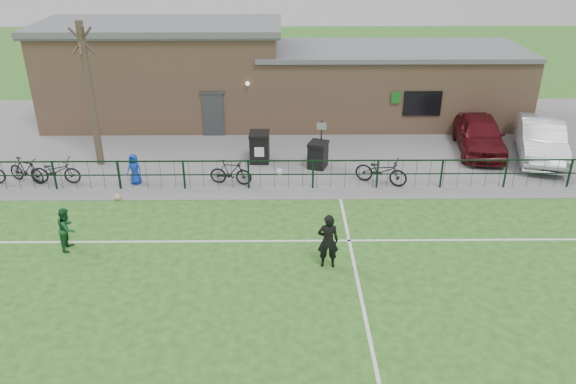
{
  "coord_description": "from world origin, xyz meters",
  "views": [
    {
      "loc": [
        -0.17,
        -11.83,
        9.5
      ],
      "look_at": [
        0.0,
        5.0,
        1.3
      ],
      "focal_mm": 35.0,
      "sensor_mm": 36.0,
      "label": 1
    }
  ],
  "objects_px": {
    "wheelie_bin_left": "(260,148)",
    "bicycle_d": "(231,172)",
    "outfield_player": "(67,229)",
    "bare_tree": "(91,96)",
    "ball_ground": "(118,197)",
    "car_maroon": "(480,134)",
    "bicycle_b": "(26,170)",
    "bicycle_c": "(56,171)",
    "car_silver": "(541,139)",
    "bicycle_e": "(381,171)",
    "wheelie_bin_right": "(318,156)",
    "sign_post": "(321,143)",
    "spectator_child": "(134,169)"
  },
  "relations": [
    {
      "from": "wheelie_bin_left",
      "to": "car_silver",
      "type": "xyz_separation_m",
      "value": [
        12.26,
        0.33,
        0.23
      ]
    },
    {
      "from": "car_maroon",
      "to": "bicycle_b",
      "type": "relative_size",
      "value": 2.76
    },
    {
      "from": "wheelie_bin_left",
      "to": "outfield_player",
      "type": "distance_m",
      "value": 9.17
    },
    {
      "from": "wheelie_bin_left",
      "to": "bicycle_b",
      "type": "height_order",
      "value": "wheelie_bin_left"
    },
    {
      "from": "wheelie_bin_right",
      "to": "car_maroon",
      "type": "distance_m",
      "value": 7.58
    },
    {
      "from": "car_maroon",
      "to": "wheelie_bin_left",
      "type": "bearing_deg",
      "value": -165.38
    },
    {
      "from": "wheelie_bin_left",
      "to": "car_maroon",
      "type": "relative_size",
      "value": 0.26
    },
    {
      "from": "sign_post",
      "to": "bicycle_d",
      "type": "relative_size",
      "value": 1.19
    },
    {
      "from": "wheelie_bin_left",
      "to": "bicycle_d",
      "type": "height_order",
      "value": "wheelie_bin_left"
    },
    {
      "from": "bicycle_c",
      "to": "ball_ground",
      "type": "distance_m",
      "value": 3.2
    },
    {
      "from": "bicycle_b",
      "to": "car_maroon",
      "type": "bearing_deg",
      "value": -57.59
    },
    {
      "from": "sign_post",
      "to": "bicycle_d",
      "type": "bearing_deg",
      "value": -152.89
    },
    {
      "from": "wheelie_bin_left",
      "to": "outfield_player",
      "type": "xyz_separation_m",
      "value": [
        -5.83,
        -7.07,
        0.08
      ]
    },
    {
      "from": "car_silver",
      "to": "spectator_child",
      "type": "distance_m",
      "value": 17.3
    },
    {
      "from": "car_maroon",
      "to": "bicycle_c",
      "type": "height_order",
      "value": "car_maroon"
    },
    {
      "from": "bare_tree",
      "to": "car_silver",
      "type": "xyz_separation_m",
      "value": [
        19.09,
        0.54,
        -2.14
      ]
    },
    {
      "from": "wheelie_bin_left",
      "to": "sign_post",
      "type": "bearing_deg",
      "value": -8.09
    },
    {
      "from": "outfield_player",
      "to": "ball_ground",
      "type": "xyz_separation_m",
      "value": [
        0.63,
        3.4,
        -0.59
      ]
    },
    {
      "from": "car_maroon",
      "to": "bicycle_b",
      "type": "bearing_deg",
      "value": -162.35
    },
    {
      "from": "bare_tree",
      "to": "wheelie_bin_left",
      "type": "bearing_deg",
      "value": 1.82
    },
    {
      "from": "wheelie_bin_right",
      "to": "car_silver",
      "type": "distance_m",
      "value": 9.84
    },
    {
      "from": "bicycle_e",
      "to": "ball_ground",
      "type": "height_order",
      "value": "bicycle_e"
    },
    {
      "from": "bare_tree",
      "to": "bicycle_c",
      "type": "relative_size",
      "value": 3.07
    },
    {
      "from": "bicycle_c",
      "to": "ball_ground",
      "type": "relative_size",
      "value": 7.96
    },
    {
      "from": "bare_tree",
      "to": "ball_ground",
      "type": "height_order",
      "value": "bare_tree"
    },
    {
      "from": "bicycle_c",
      "to": "bare_tree",
      "type": "bearing_deg",
      "value": -29.1
    },
    {
      "from": "sign_post",
      "to": "bicycle_e",
      "type": "relative_size",
      "value": 0.96
    },
    {
      "from": "bicycle_b",
      "to": "spectator_child",
      "type": "relative_size",
      "value": 1.37
    },
    {
      "from": "sign_post",
      "to": "car_maroon",
      "type": "xyz_separation_m",
      "value": [
        7.22,
        1.55,
        -0.19
      ]
    },
    {
      "from": "car_maroon",
      "to": "bicycle_e",
      "type": "bearing_deg",
      "value": -137.02
    },
    {
      "from": "car_silver",
      "to": "bicycle_d",
      "type": "height_order",
      "value": "car_silver"
    },
    {
      "from": "wheelie_bin_right",
      "to": "wheelie_bin_left",
      "type": "bearing_deg",
      "value": -174.65
    },
    {
      "from": "bicycle_b",
      "to": "ball_ground",
      "type": "relative_size",
      "value": 6.99
    },
    {
      "from": "bicycle_e",
      "to": "outfield_player",
      "type": "distance_m",
      "value": 11.72
    },
    {
      "from": "sign_post",
      "to": "car_silver",
      "type": "distance_m",
      "value": 9.68
    },
    {
      "from": "bare_tree",
      "to": "spectator_child",
      "type": "height_order",
      "value": "bare_tree"
    },
    {
      "from": "car_maroon",
      "to": "bicycle_b",
      "type": "distance_m",
      "value": 19.3
    },
    {
      "from": "outfield_player",
      "to": "sign_post",
      "type": "bearing_deg",
      "value": -52.37
    },
    {
      "from": "car_silver",
      "to": "bicycle_e",
      "type": "xyz_separation_m",
      "value": [
        -7.37,
        -2.66,
        -0.29
      ]
    },
    {
      "from": "car_silver",
      "to": "bicycle_c",
      "type": "distance_m",
      "value": 20.4
    },
    {
      "from": "bicycle_b",
      "to": "outfield_player",
      "type": "distance_m",
      "value": 6.05
    },
    {
      "from": "bare_tree",
      "to": "bicycle_d",
      "type": "distance_m",
      "value": 6.63
    },
    {
      "from": "sign_post",
      "to": "spectator_child",
      "type": "bearing_deg",
      "value": -166.57
    },
    {
      "from": "wheelie_bin_left",
      "to": "bicycle_d",
      "type": "bearing_deg",
      "value": -112.63
    },
    {
      "from": "bicycle_e",
      "to": "wheelie_bin_right",
      "type": "bearing_deg",
      "value": 79.13
    },
    {
      "from": "bicycle_c",
      "to": "ball_ground",
      "type": "height_order",
      "value": "bicycle_c"
    },
    {
      "from": "bicycle_b",
      "to": "bicycle_d",
      "type": "distance_m",
      "value": 8.15
    },
    {
      "from": "sign_post",
      "to": "ball_ground",
      "type": "relative_size",
      "value": 8.14
    },
    {
      "from": "car_maroon",
      "to": "bicycle_b",
      "type": "xyz_separation_m",
      "value": [
        -19.04,
        -3.16,
        -0.29
      ]
    },
    {
      "from": "wheelie_bin_right",
      "to": "outfield_player",
      "type": "relative_size",
      "value": 0.74
    }
  ]
}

